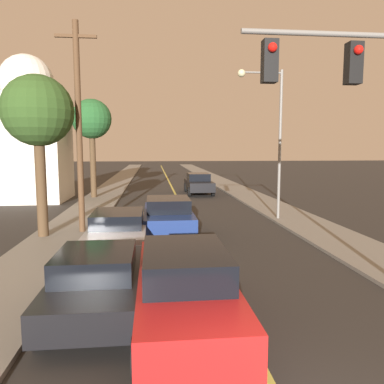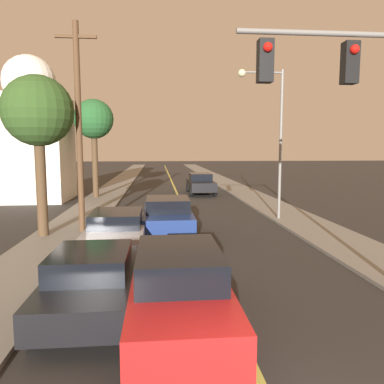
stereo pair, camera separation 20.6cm
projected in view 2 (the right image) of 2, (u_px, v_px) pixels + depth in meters
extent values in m
cube|color=#2D2B28|center=(172.00, 182.00, 39.45)|extent=(8.04, 80.00, 0.01)
cube|color=#D1C14C|center=(172.00, 182.00, 39.45)|extent=(0.16, 76.00, 0.00)
cube|color=gray|center=(121.00, 182.00, 38.96)|extent=(2.50, 80.00, 0.12)
cube|color=gray|center=(221.00, 181.00, 39.93)|extent=(2.50, 80.00, 0.12)
cube|color=red|center=(178.00, 292.00, 7.39)|extent=(1.77, 5.17, 0.77)
cube|color=black|center=(179.00, 263.00, 7.11)|extent=(1.56, 2.33, 0.55)
cylinder|color=black|center=(140.00, 283.00, 8.94)|extent=(0.22, 0.62, 0.62)
cylinder|color=black|center=(209.00, 281.00, 9.10)|extent=(0.22, 0.62, 0.62)
cylinder|color=black|center=(130.00, 357.00, 5.77)|extent=(0.22, 0.62, 0.62)
cylinder|color=black|center=(237.00, 352.00, 5.93)|extent=(0.22, 0.62, 0.62)
cube|color=navy|center=(168.00, 219.00, 14.93)|extent=(1.87, 4.46, 0.75)
cube|color=black|center=(168.00, 204.00, 14.68)|extent=(1.65, 2.01, 0.51)
cylinder|color=black|center=(146.00, 222.00, 16.26)|extent=(0.22, 0.65, 0.65)
cylinder|color=black|center=(187.00, 221.00, 16.43)|extent=(0.22, 0.65, 0.65)
cylinder|color=black|center=(144.00, 237.00, 13.53)|extent=(0.22, 0.65, 0.65)
cylinder|color=black|center=(193.00, 236.00, 13.69)|extent=(0.22, 0.65, 0.65)
cube|color=black|center=(93.00, 284.00, 7.91)|extent=(1.75, 4.08, 0.57)
cube|color=black|center=(91.00, 262.00, 7.68)|extent=(1.54, 1.84, 0.48)
cylinder|color=black|center=(68.00, 278.00, 9.11)|extent=(0.22, 0.76, 0.76)
cylinder|color=black|center=(136.00, 276.00, 9.27)|extent=(0.22, 0.76, 0.76)
cylinder|color=black|center=(34.00, 327.00, 6.61)|extent=(0.22, 0.76, 0.76)
cylinder|color=black|center=(128.00, 323.00, 6.77)|extent=(0.22, 0.76, 0.76)
cube|color=#A5A8B2|center=(118.00, 233.00, 12.81)|extent=(1.86, 4.64, 0.61)
cube|color=black|center=(117.00, 218.00, 12.57)|extent=(1.64, 2.09, 0.47)
cylinder|color=black|center=(98.00, 233.00, 14.19)|extent=(0.22, 0.67, 0.67)
cylinder|color=black|center=(145.00, 232.00, 14.35)|extent=(0.22, 0.67, 0.67)
cylinder|color=black|center=(83.00, 254.00, 11.34)|extent=(0.22, 0.67, 0.67)
cylinder|color=black|center=(142.00, 252.00, 11.51)|extent=(0.22, 0.67, 0.67)
cube|color=black|center=(201.00, 185.00, 28.89)|extent=(1.84, 4.93, 0.68)
cube|color=black|center=(200.00, 177.00, 29.01)|extent=(1.62, 2.22, 0.55)
cylinder|color=black|center=(215.00, 191.00, 27.50)|extent=(0.22, 0.74, 0.74)
cylinder|color=black|center=(191.00, 192.00, 27.34)|extent=(0.22, 0.74, 0.74)
cylinder|color=black|center=(209.00, 187.00, 30.52)|extent=(0.22, 0.74, 0.74)
cylinder|color=black|center=(188.00, 187.00, 30.36)|extent=(0.22, 0.74, 0.74)
cylinder|color=slate|center=(333.00, 34.00, 8.10)|extent=(4.24, 0.12, 0.12)
cube|color=black|center=(350.00, 63.00, 8.21)|extent=(0.32, 0.28, 0.90)
sphere|color=red|center=(355.00, 49.00, 8.00)|extent=(0.20, 0.20, 0.20)
cube|color=black|center=(265.00, 61.00, 8.03)|extent=(0.32, 0.28, 0.90)
sphere|color=red|center=(268.00, 47.00, 7.83)|extent=(0.20, 0.20, 0.20)
cylinder|color=slate|center=(281.00, 145.00, 17.87)|extent=(0.14, 0.14, 7.06)
cylinder|color=slate|center=(262.00, 72.00, 17.39)|extent=(1.93, 0.09, 0.09)
sphere|color=beige|center=(242.00, 73.00, 17.31)|extent=(0.36, 0.36, 0.36)
cylinder|color=#513823|center=(79.00, 129.00, 14.95)|extent=(0.24, 0.24, 8.32)
cube|color=#513823|center=(76.00, 36.00, 14.54)|extent=(1.60, 0.12, 0.12)
cylinder|color=#4C3823|center=(41.00, 186.00, 14.45)|extent=(0.40, 0.40, 3.87)
sphere|color=#2D4C1E|center=(38.00, 111.00, 14.11)|extent=(2.67, 2.67, 2.67)
cylinder|color=#4C3823|center=(95.00, 165.00, 26.02)|extent=(0.40, 0.40, 4.46)
sphere|color=#235628|center=(94.00, 119.00, 25.65)|extent=(2.70, 2.70, 2.70)
cube|color=silver|center=(33.00, 149.00, 25.14)|extent=(4.69, 4.69, 6.94)
sphere|color=silver|center=(29.00, 82.00, 24.62)|extent=(3.42, 3.42, 3.42)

